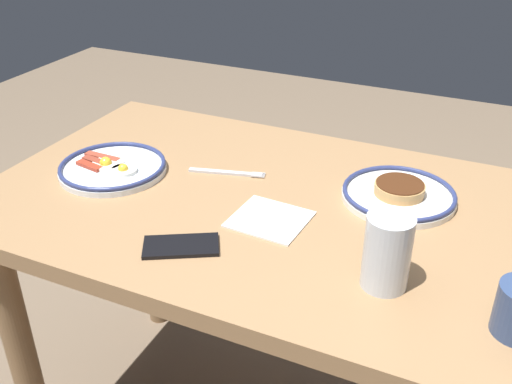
% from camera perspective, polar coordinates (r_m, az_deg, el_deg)
% --- Properties ---
extents(dining_table, '(1.31, 0.77, 0.76)m').
position_cam_1_polar(dining_table, '(1.33, 2.12, -5.47)').
color(dining_table, '#9C754D').
rests_on(dining_table, ground_plane).
extents(plate_near_main, '(0.25, 0.25, 0.04)m').
position_cam_1_polar(plate_near_main, '(1.43, -13.80, 2.35)').
color(plate_near_main, white).
rests_on(plate_near_main, dining_table).
extents(plate_center_pancakes, '(0.25, 0.25, 0.04)m').
position_cam_1_polar(plate_center_pancakes, '(1.31, 13.73, -0.16)').
color(plate_center_pancakes, white).
rests_on(plate_center_pancakes, dining_table).
extents(drinking_glass, '(0.08, 0.08, 0.14)m').
position_cam_1_polar(drinking_glass, '(1.02, 12.60, -6.04)').
color(drinking_glass, silver).
rests_on(drinking_glass, dining_table).
extents(cell_phone, '(0.16, 0.13, 0.01)m').
position_cam_1_polar(cell_phone, '(1.13, -7.31, -5.23)').
color(cell_phone, black).
rests_on(cell_phone, dining_table).
extents(paper_napkin, '(0.16, 0.15, 0.00)m').
position_cam_1_polar(paper_napkin, '(1.21, 1.35, -2.66)').
color(paper_napkin, white).
rests_on(paper_napkin, dining_table).
extents(fork_near, '(0.18, 0.06, 0.01)m').
position_cam_1_polar(fork_near, '(1.39, -2.82, 1.90)').
color(fork_near, silver).
rests_on(fork_near, dining_table).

